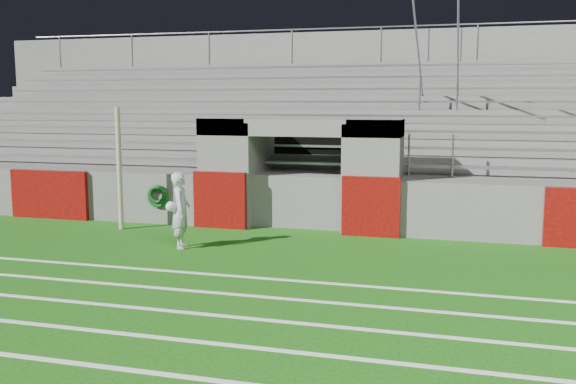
% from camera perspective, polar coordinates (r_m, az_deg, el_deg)
% --- Properties ---
extents(ground, '(90.00, 90.00, 0.00)m').
position_cam_1_polar(ground, '(12.13, -3.22, -6.27)').
color(ground, '#16520D').
rests_on(ground, ground).
extents(field_post, '(0.12, 0.12, 2.86)m').
position_cam_1_polar(field_post, '(15.52, -14.76, 2.00)').
color(field_post, tan).
rests_on(field_post, ground).
extents(field_markings, '(28.00, 8.09, 0.01)m').
position_cam_1_polar(field_markings, '(7.80, -15.55, -14.80)').
color(field_markings, white).
rests_on(field_markings, ground).
extents(stadium_structure, '(26.00, 8.48, 5.42)m').
position_cam_1_polar(stadium_structure, '(19.52, 4.32, 3.61)').
color(stadium_structure, '#5B5957').
rests_on(stadium_structure, ground).
extents(goalkeeper_with_ball, '(0.54, 0.66, 1.57)m').
position_cam_1_polar(goalkeeper_with_ball, '(13.35, -9.51, -1.60)').
color(goalkeeper_with_ball, '#B5BABF').
rests_on(goalkeeper_with_ball, ground).
extents(hose_coil, '(0.58, 0.15, 0.58)m').
position_cam_1_polar(hose_coil, '(15.97, -11.51, -0.33)').
color(hose_coil, '#0E4616').
rests_on(hose_coil, ground).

